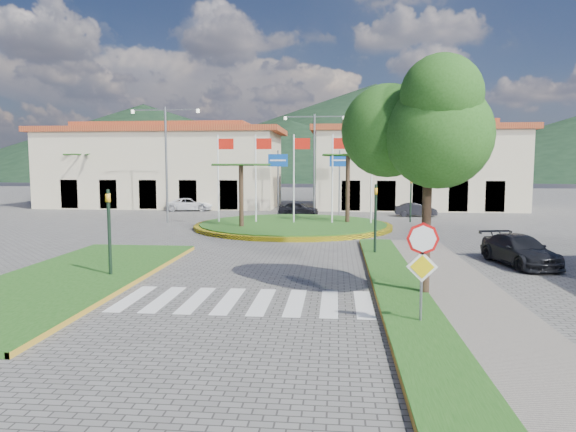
# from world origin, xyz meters

# --- Properties ---
(ground) EXTENTS (160.00, 160.00, 0.00)m
(ground) POSITION_xyz_m (0.00, 0.00, 0.00)
(ground) COLOR #5F5C5A
(ground) RESTS_ON ground
(sidewalk_right) EXTENTS (4.00, 28.00, 0.15)m
(sidewalk_right) POSITION_xyz_m (6.00, 2.00, 0.07)
(sidewalk_right) COLOR gray
(sidewalk_right) RESTS_ON ground
(verge_right) EXTENTS (1.60, 28.00, 0.18)m
(verge_right) POSITION_xyz_m (4.80, 2.00, 0.09)
(verge_right) COLOR #1C4D16
(verge_right) RESTS_ON ground
(median_left) EXTENTS (5.00, 14.00, 0.18)m
(median_left) POSITION_xyz_m (-6.50, 6.00, 0.09)
(median_left) COLOR #1C4D16
(median_left) RESTS_ON ground
(crosswalk) EXTENTS (8.00, 3.00, 0.01)m
(crosswalk) POSITION_xyz_m (0.00, 4.00, 0.01)
(crosswalk) COLOR silver
(crosswalk) RESTS_ON ground
(roundabout_island) EXTENTS (12.70, 12.70, 6.00)m
(roundabout_island) POSITION_xyz_m (0.00, 22.00, 0.17)
(roundabout_island) COLOR yellow
(roundabout_island) RESTS_ON ground
(stop_sign) EXTENTS (0.80, 0.11, 2.65)m
(stop_sign) POSITION_xyz_m (4.90, 1.96, 1.79)
(stop_sign) COLOR slate
(stop_sign) RESTS_ON ground
(deciduous_tree) EXTENTS (3.60, 3.60, 6.80)m
(deciduous_tree) POSITION_xyz_m (5.50, 5.00, 5.18)
(deciduous_tree) COLOR black
(deciduous_tree) RESTS_ON ground
(traffic_light_left) EXTENTS (0.15, 0.18, 3.20)m
(traffic_light_left) POSITION_xyz_m (-5.20, 6.50, 1.94)
(traffic_light_left) COLOR black
(traffic_light_left) RESTS_ON ground
(traffic_light_right) EXTENTS (0.15, 0.18, 3.20)m
(traffic_light_right) POSITION_xyz_m (4.50, 12.00, 1.94)
(traffic_light_right) COLOR black
(traffic_light_right) RESTS_ON ground
(traffic_light_far) EXTENTS (0.18, 0.15, 3.20)m
(traffic_light_far) POSITION_xyz_m (8.00, 26.00, 1.94)
(traffic_light_far) COLOR black
(traffic_light_far) RESTS_ON ground
(direction_sign_west) EXTENTS (1.60, 0.14, 5.20)m
(direction_sign_west) POSITION_xyz_m (-2.00, 30.97, 3.53)
(direction_sign_west) COLOR slate
(direction_sign_west) RESTS_ON ground
(direction_sign_east) EXTENTS (1.60, 0.14, 5.20)m
(direction_sign_east) POSITION_xyz_m (3.00, 30.97, 3.53)
(direction_sign_east) COLOR slate
(direction_sign_east) RESTS_ON ground
(street_lamp_centre) EXTENTS (4.80, 0.16, 8.00)m
(street_lamp_centre) POSITION_xyz_m (1.00, 30.00, 4.50)
(street_lamp_centre) COLOR slate
(street_lamp_centre) RESTS_ON ground
(street_lamp_west) EXTENTS (4.80, 0.16, 8.00)m
(street_lamp_west) POSITION_xyz_m (-9.00, 24.00, 4.50)
(street_lamp_west) COLOR slate
(street_lamp_west) RESTS_ON ground
(building_left) EXTENTS (23.32, 9.54, 8.05)m
(building_left) POSITION_xyz_m (-14.00, 38.00, 3.90)
(building_left) COLOR beige
(building_left) RESTS_ON ground
(building_right) EXTENTS (19.08, 9.54, 8.05)m
(building_right) POSITION_xyz_m (10.00, 38.00, 3.90)
(building_right) COLOR beige
(building_right) RESTS_ON ground
(hill_far_west) EXTENTS (140.00, 140.00, 22.00)m
(hill_far_west) POSITION_xyz_m (-55.00, 140.00, 11.00)
(hill_far_west) COLOR black
(hill_far_west) RESTS_ON ground
(hill_far_mid) EXTENTS (180.00, 180.00, 30.00)m
(hill_far_mid) POSITION_xyz_m (15.00, 160.00, 15.00)
(hill_far_mid) COLOR black
(hill_far_mid) RESTS_ON ground
(hill_near_back) EXTENTS (110.00, 110.00, 16.00)m
(hill_near_back) POSITION_xyz_m (-10.00, 130.00, 8.00)
(hill_near_back) COLOR black
(hill_near_back) RESTS_ON ground
(white_van) EXTENTS (4.28, 2.48, 1.12)m
(white_van) POSITION_xyz_m (-10.09, 33.19, 0.56)
(white_van) COLOR white
(white_van) RESTS_ON ground
(car_dark_a) EXTENTS (3.33, 1.73, 1.08)m
(car_dark_a) POSITION_xyz_m (-0.23, 30.00, 0.54)
(car_dark_a) COLOR black
(car_dark_a) RESTS_ON ground
(car_dark_b) EXTENTS (3.24, 1.19, 1.06)m
(car_dark_b) POSITION_xyz_m (8.98, 30.00, 0.53)
(car_dark_b) COLOR black
(car_dark_b) RESTS_ON ground
(car_side_right) EXTENTS (2.54, 4.45, 1.21)m
(car_side_right) POSITION_xyz_m (10.19, 10.52, 0.61)
(car_side_right) COLOR black
(car_side_right) RESTS_ON ground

